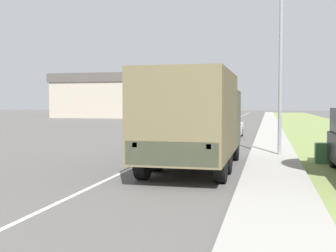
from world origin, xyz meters
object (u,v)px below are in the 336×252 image
Objects in this scene: car_nearest_ahead at (227,126)px; car_second_ahead at (205,118)px; military_truck at (194,117)px; lamp_post at (275,55)px.

car_nearest_ahead is 0.84× the size of car_second_ahead.
car_nearest_ahead is at bearing 90.89° from military_truck.
lamp_post is (6.10, -22.75, 3.21)m from car_second_ahead.
car_second_ahead is 23.77m from lamp_post.
military_truck is 1.47× the size of car_second_ahead.
car_second_ahead is (-3.60, 26.49, -0.92)m from military_truck.
military_truck is 1.08× the size of lamp_post.
lamp_post is (2.70, -9.24, 3.24)m from car_nearest_ahead.
military_truck is at bearing -123.72° from lamp_post.
car_nearest_ahead is 10.15m from lamp_post.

